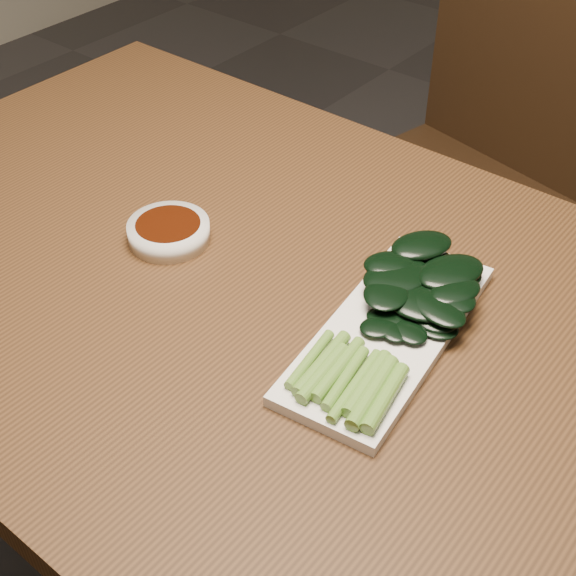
{
  "coord_description": "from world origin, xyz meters",
  "views": [
    {
      "loc": [
        0.45,
        -0.56,
        1.37
      ],
      "look_at": [
        -0.01,
        0.0,
        0.76
      ],
      "focal_mm": 50.0,
      "sensor_mm": 36.0,
      "label": 1
    }
  ],
  "objects_px": {
    "gai_lan": "(409,301)",
    "table": "(292,343)",
    "sauce_bowl": "(169,231)",
    "serving_plate": "(388,332)",
    "chair_far": "(466,162)"
  },
  "relations": [
    {
      "from": "table",
      "to": "serving_plate",
      "type": "bearing_deg",
      "value": 8.32
    },
    {
      "from": "gai_lan",
      "to": "chair_far",
      "type": "bearing_deg",
      "value": 111.93
    },
    {
      "from": "gai_lan",
      "to": "table",
      "type": "bearing_deg",
      "value": -155.97
    },
    {
      "from": "table",
      "to": "chair_far",
      "type": "distance_m",
      "value": 0.85
    },
    {
      "from": "sauce_bowl",
      "to": "serving_plate",
      "type": "distance_m",
      "value": 0.32
    },
    {
      "from": "chair_far",
      "to": "table",
      "type": "bearing_deg",
      "value": -65.35
    },
    {
      "from": "table",
      "to": "chair_far",
      "type": "relative_size",
      "value": 1.57
    },
    {
      "from": "table",
      "to": "sauce_bowl",
      "type": "bearing_deg",
      "value": -177.78
    },
    {
      "from": "serving_plate",
      "to": "sauce_bowl",
      "type": "bearing_deg",
      "value": -175.43
    },
    {
      "from": "chair_far",
      "to": "gai_lan",
      "type": "height_order",
      "value": "chair_far"
    },
    {
      "from": "chair_far",
      "to": "sauce_bowl",
      "type": "relative_size",
      "value": 8.45
    },
    {
      "from": "chair_far",
      "to": "gai_lan",
      "type": "xyz_separation_m",
      "value": [
        0.3,
        -0.76,
        0.29
      ]
    },
    {
      "from": "chair_far",
      "to": "gai_lan",
      "type": "distance_m",
      "value": 0.86
    },
    {
      "from": "table",
      "to": "serving_plate",
      "type": "distance_m",
      "value": 0.15
    },
    {
      "from": "sauce_bowl",
      "to": "serving_plate",
      "type": "bearing_deg",
      "value": 4.57
    }
  ]
}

